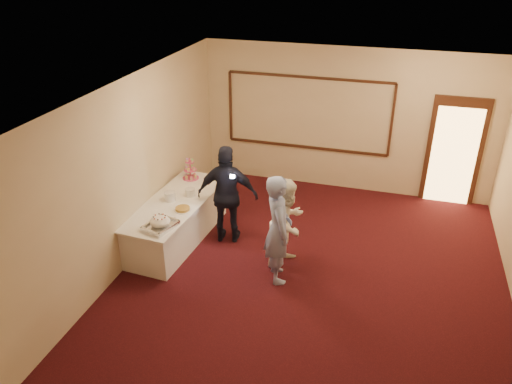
% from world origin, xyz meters
% --- Properties ---
extents(floor, '(7.00, 7.00, 0.00)m').
position_xyz_m(floor, '(0.00, 0.00, 0.00)').
color(floor, black).
rests_on(floor, ground).
extents(room_walls, '(6.04, 7.04, 3.02)m').
position_xyz_m(room_walls, '(0.00, 0.00, 2.03)').
color(room_walls, beige).
rests_on(room_walls, floor).
extents(wall_molding, '(3.45, 0.04, 1.55)m').
position_xyz_m(wall_molding, '(-0.80, 3.47, 1.60)').
color(wall_molding, '#361E10').
rests_on(wall_molding, room_walls).
extents(doorway, '(1.05, 0.07, 2.20)m').
position_xyz_m(doorway, '(2.15, 3.45, 1.08)').
color(doorway, '#361E10').
rests_on(doorway, floor).
extents(buffet_table, '(1.13, 2.53, 0.77)m').
position_xyz_m(buffet_table, '(-2.52, 0.54, 0.39)').
color(buffet_table, white).
rests_on(buffet_table, floor).
extents(pavlova_tray, '(0.51, 0.61, 0.20)m').
position_xyz_m(pavlova_tray, '(-2.37, -0.34, 0.86)').
color(pavlova_tray, '#AEB1B5').
rests_on(pavlova_tray, buffet_table).
extents(cupcake_stand, '(0.31, 0.31, 0.46)m').
position_xyz_m(cupcake_stand, '(-2.63, 1.48, 0.93)').
color(cupcake_stand, '#CA4376').
rests_on(cupcake_stand, buffet_table).
extents(plate_stack_a, '(0.20, 0.20, 0.16)m').
position_xyz_m(plate_stack_a, '(-2.62, 0.54, 0.85)').
color(plate_stack_a, white).
rests_on(plate_stack_a, buffet_table).
extents(plate_stack_b, '(0.17, 0.17, 0.15)m').
position_xyz_m(plate_stack_b, '(-2.35, 0.80, 0.84)').
color(plate_stack_b, white).
rests_on(plate_stack_b, buffet_table).
extents(tart, '(0.28, 0.28, 0.06)m').
position_xyz_m(tart, '(-2.26, 0.28, 0.80)').
color(tart, white).
rests_on(tart, buffet_table).
extents(man, '(0.66, 0.77, 1.79)m').
position_xyz_m(man, '(-0.53, -0.05, 0.89)').
color(man, '#8D9DD6').
rests_on(man, floor).
extents(woman, '(0.81, 0.90, 1.52)m').
position_xyz_m(woman, '(-0.48, 0.40, 0.76)').
color(woman, white).
rests_on(woman, floor).
extents(guest, '(1.11, 0.59, 1.79)m').
position_xyz_m(guest, '(-1.64, 0.79, 0.90)').
color(guest, black).
rests_on(guest, floor).
extents(camera_flash, '(0.08, 0.05, 0.05)m').
position_xyz_m(camera_flash, '(-1.46, 0.54, 1.39)').
color(camera_flash, white).
rests_on(camera_flash, guest).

